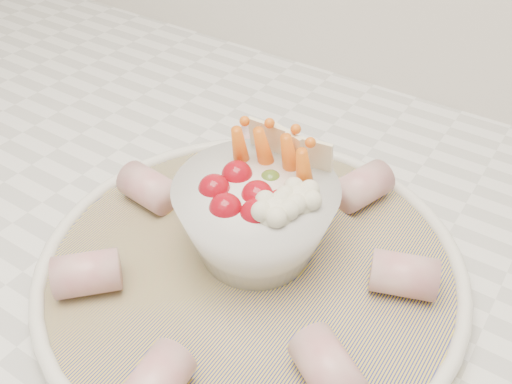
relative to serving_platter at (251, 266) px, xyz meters
The scene contains 3 objects.
serving_platter is the anchor object (origin of this frame).
veggie_bowl 0.05m from the serving_platter, 104.04° to the left, with size 0.13×0.13×0.10m.
cured_meat_rolls 0.02m from the serving_platter, behind, with size 0.29×0.31×0.03m.
Camera 1 is at (0.34, 1.13, 1.28)m, focal length 40.00 mm.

